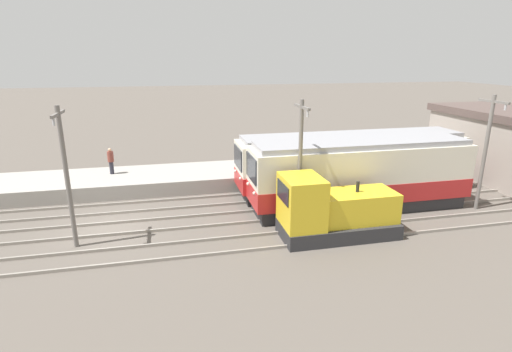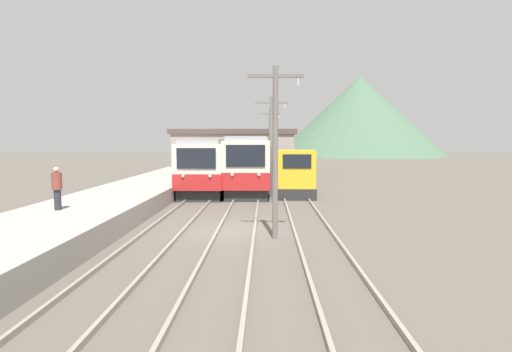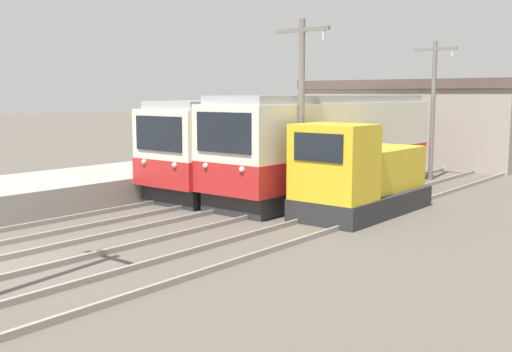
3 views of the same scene
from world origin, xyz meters
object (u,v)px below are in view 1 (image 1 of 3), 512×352
object	(u,v)px
catenary_mast_mid	(300,159)
person_on_platform	(111,160)
commuter_train_center	(360,178)
catenary_mast_near	(66,172)
commuter_train_left	(351,165)
catenary_mast_far	(486,148)
shunting_locomotive	(333,212)

from	to	relation	value
catenary_mast_mid	person_on_platform	world-z (taller)	catenary_mast_mid
commuter_train_center	catenary_mast_near	world-z (taller)	catenary_mast_near
commuter_train_left	catenary_mast_mid	distance (m)	6.68
catenary_mast_near	person_on_platform	xyz separation A→B (m)	(-8.42, 0.67, -1.61)
catenary_mast_mid	commuter_train_center	bearing A→B (deg)	110.82
catenary_mast_near	commuter_train_center	bearing A→B (deg)	96.01
commuter_train_left	catenary_mast_far	size ratio (longest dim) A/B	2.28
commuter_train_left	commuter_train_center	xyz separation A→B (m)	(2.80, -0.84, 0.08)
commuter_train_center	catenary_mast_mid	bearing A→B (deg)	-69.18
commuter_train_center	shunting_locomotive	distance (m)	4.16
catenary_mast_mid	catenary_mast_far	xyz separation A→B (m)	(0.00, 10.37, 0.00)
commuter_train_left	catenary_mast_mid	bearing A→B (deg)	-48.13
commuter_train_left	commuter_train_center	distance (m)	2.92
commuter_train_left	shunting_locomotive	distance (m)	6.88
catenary_mast_mid	catenary_mast_far	size ratio (longest dim) A/B	1.00
commuter_train_left	catenary_mast_near	distance (m)	15.87
catenary_mast_near	catenary_mast_mid	world-z (taller)	same
catenary_mast_far	person_on_platform	size ratio (longest dim) A/B	3.71
commuter_train_center	catenary_mast_far	bearing A→B (deg)	76.74
commuter_train_left	person_on_platform	distance (m)	15.08
shunting_locomotive	person_on_platform	xyz separation A→B (m)	(-9.92, -10.84, 0.61)
commuter_train_left	person_on_platform	size ratio (longest dim) A/B	8.46
person_on_platform	catenary_mast_near	bearing A→B (deg)	-4.57
catenary_mast_far	person_on_platform	xyz separation A→B (m)	(-8.42, -20.06, -1.61)
commuter_train_left	person_on_platform	world-z (taller)	commuter_train_left
catenary_mast_far	person_on_platform	bearing A→B (deg)	-112.78
commuter_train_center	catenary_mast_near	bearing A→B (deg)	-83.99
catenary_mast_mid	person_on_platform	size ratio (longest dim) A/B	3.71
shunting_locomotive	catenary_mast_near	distance (m)	11.82
commuter_train_center	catenary_mast_far	distance (m)	6.78
commuter_train_left	catenary_mast_near	size ratio (longest dim) A/B	2.28
commuter_train_left	shunting_locomotive	world-z (taller)	commuter_train_left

